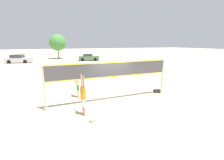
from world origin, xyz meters
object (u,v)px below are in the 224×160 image
at_px(player_spiker, 83,95).
at_px(parked_car_mid, 89,58).
at_px(gear_bag, 157,91).
at_px(tree_left_cluster, 58,42).
at_px(volleyball, 92,119).
at_px(parked_car_near, 19,59).
at_px(player_blocker, 77,81).
at_px(volleyball_net, 112,73).

height_order(player_spiker, parked_car_mid, player_spiker).
relative_size(player_spiker, gear_bag, 4.34).
relative_size(player_spiker, tree_left_cluster, 0.37).
bearing_deg(volleyball, parked_car_near, 105.65).
xyz_separation_m(player_blocker, volleyball, (0.05, -3.56, -1.05)).
distance_m(parked_car_near, parked_car_mid, 13.21).
distance_m(volleyball_net, volleyball, 3.27).
bearing_deg(gear_bag, volleyball_net, -175.22).
bearing_deg(parked_car_mid, player_blocker, -90.60).
relative_size(volleyball_net, parked_car_mid, 1.75).
xyz_separation_m(player_spiker, tree_left_cluster, (0.20, 31.31, 2.69)).
bearing_deg(volleyball_net, player_spiker, -148.20).
bearing_deg(gear_bag, volleyball, -156.69).
relative_size(volleyball_net, volleyball, 33.61).
bearing_deg(gear_bag, parked_car_near, 118.49).
bearing_deg(player_spiker, tree_left_cluster, -0.37).
bearing_deg(volleyball, parked_car_mid, 77.23).
height_order(player_blocker, parked_car_near, player_blocker).
bearing_deg(parked_car_near, volleyball_net, -56.17).
bearing_deg(player_blocker, volleyball, 0.88).
bearing_deg(parked_car_near, gear_bag, -48.51).
distance_m(player_blocker, parked_car_mid, 22.55).
height_order(gear_bag, parked_car_near, parked_car_near).
relative_size(volleyball, tree_left_cluster, 0.04).
bearing_deg(volleyball, volleyball_net, 48.74).
height_order(player_spiker, player_blocker, player_blocker).
relative_size(player_spiker, parked_car_mid, 0.46).
height_order(volleyball_net, parked_car_near, volleyball_net).
distance_m(player_blocker, parked_car_near, 24.06).
xyz_separation_m(volleyball_net, gear_bag, (3.78, 0.32, -1.70)).
height_order(volleyball, gear_bag, volleyball).
xyz_separation_m(volleyball, parked_car_near, (-7.41, 26.47, 0.57)).
bearing_deg(parked_car_mid, tree_left_cluster, 144.57).
xyz_separation_m(player_blocker, parked_car_mid, (5.80, 21.78, -0.51)).
distance_m(volleyball_net, player_blocker, 2.48).
xyz_separation_m(gear_bag, parked_car_mid, (0.11, 22.92, 0.54)).
distance_m(player_spiker, gear_bag, 6.14).
bearing_deg(tree_left_cluster, volleyball_net, -86.45).
height_order(player_spiker, tree_left_cluster, tree_left_cluster).
relative_size(gear_bag, parked_car_near, 0.10).
bearing_deg(player_blocker, player_spiker, -3.27).
height_order(volleyball_net, gear_bag, volleyball_net).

